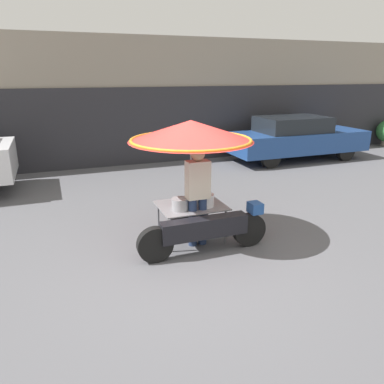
% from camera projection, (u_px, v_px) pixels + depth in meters
% --- Properties ---
extents(ground_plane, '(36.00, 36.00, 0.00)m').
position_uv_depth(ground_plane, '(192.00, 261.00, 5.84)').
color(ground_plane, '#56565B').
extents(shopfront_building, '(28.00, 2.06, 3.90)m').
position_uv_depth(shopfront_building, '(107.00, 101.00, 12.19)').
color(shopfront_building, gray).
rests_on(shopfront_building, ground).
extents(vendor_motorcycle_cart, '(2.21, 2.06, 2.08)m').
position_uv_depth(vendor_motorcycle_cart, '(193.00, 146.00, 6.10)').
color(vendor_motorcycle_cart, black).
rests_on(vendor_motorcycle_cart, ground).
extents(vendor_person, '(0.38, 0.23, 1.69)m').
position_uv_depth(vendor_person, '(198.00, 191.00, 6.14)').
color(vendor_person, navy).
rests_on(vendor_person, ground).
extents(parked_car, '(4.67, 1.69, 1.45)m').
position_uv_depth(parked_car, '(296.00, 138.00, 12.47)').
color(parked_car, black).
rests_on(parked_car, ground).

